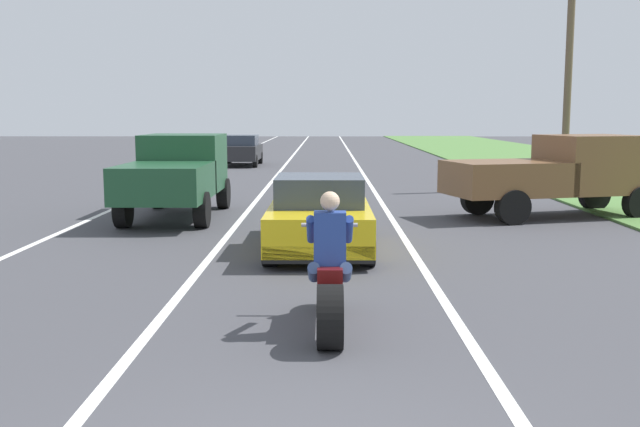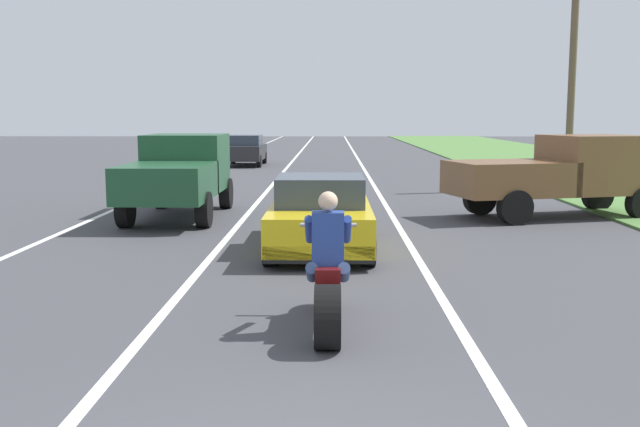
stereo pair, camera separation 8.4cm
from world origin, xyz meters
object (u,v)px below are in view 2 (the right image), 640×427
object	(u,v)px
motorcycle_with_rider	(328,281)
pickup_truck_left_lane_dark_green	(179,172)
sports_car_yellow	(321,215)
pickup_truck_right_shoulder_brown	(558,172)
distant_car_far_ahead	(245,150)

from	to	relation	value
motorcycle_with_rider	pickup_truck_left_lane_dark_green	bearing A→B (deg)	111.41
sports_car_yellow	pickup_truck_left_lane_dark_green	xyz separation A→B (m)	(-3.48, 4.12, 0.48)
pickup_truck_right_shoulder_brown	distant_car_far_ahead	size ratio (longest dim) A/B	1.29
motorcycle_with_rider	pickup_truck_right_shoulder_brown	bearing A→B (deg)	59.67
motorcycle_with_rider	sports_car_yellow	distance (m)	5.16
motorcycle_with_rider	sports_car_yellow	xyz separation A→B (m)	(-0.16, 5.16, 0.04)
sports_car_yellow	pickup_truck_right_shoulder_brown	bearing A→B (deg)	36.97
pickup_truck_left_lane_dark_green	sports_car_yellow	bearing A→B (deg)	-49.86
motorcycle_with_rider	sports_car_yellow	size ratio (longest dim) A/B	0.51
sports_car_yellow	pickup_truck_left_lane_dark_green	distance (m)	5.41
sports_car_yellow	pickup_truck_right_shoulder_brown	size ratio (longest dim) A/B	0.84
motorcycle_with_rider	pickup_truck_right_shoulder_brown	size ratio (longest dim) A/B	0.43
sports_car_yellow	distant_car_far_ahead	size ratio (longest dim) A/B	1.08
distant_car_far_ahead	sports_car_yellow	bearing A→B (deg)	-79.71
pickup_truck_right_shoulder_brown	distant_car_far_ahead	world-z (taller)	pickup_truck_right_shoulder_brown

